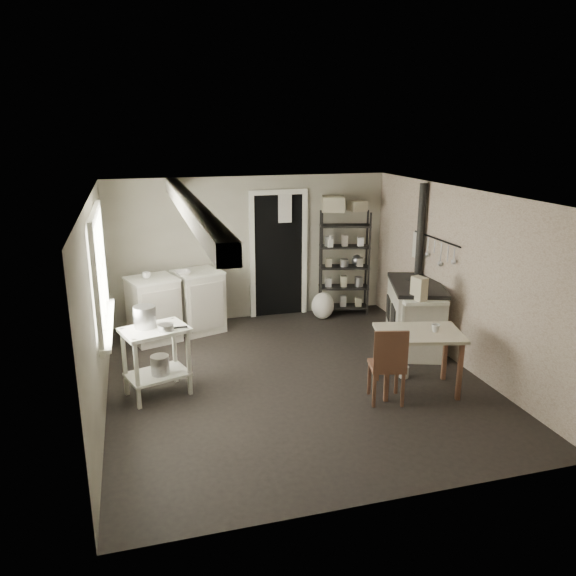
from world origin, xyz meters
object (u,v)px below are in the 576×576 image
object	(u,v)px
prep_table	(157,363)
chair	(387,361)
flour_sack	(323,305)
base_cabinets	(177,306)
stockpot	(145,318)
shelf_rack	(344,258)
stove	(415,318)
work_table	(417,360)

from	to	relation	value
prep_table	chair	size ratio (longest dim) A/B	0.90
prep_table	flour_sack	bearing A→B (deg)	36.62
base_cabinets	chair	distance (m)	3.49
stockpot	flour_sack	bearing A→B (deg)	34.71
shelf_rack	prep_table	bearing A→B (deg)	-130.84
stove	work_table	xyz separation A→B (m)	(-0.60, -1.21, -0.06)
chair	flour_sack	world-z (taller)	chair
stove	chair	bearing A→B (deg)	-109.41
prep_table	chair	xyz separation A→B (m)	(2.51, -0.85, 0.08)
prep_table	stockpot	size ratio (longest dim) A/B	3.05
flour_sack	work_table	bearing A→B (deg)	-85.21
stockpot	chair	world-z (taller)	stockpot
base_cabinets	flour_sack	distance (m)	2.36
prep_table	stockpot	world-z (taller)	stockpot
work_table	shelf_rack	bearing A→B (deg)	86.17
chair	stockpot	bearing A→B (deg)	174.18
prep_table	work_table	size ratio (longest dim) A/B	0.85
stove	base_cabinets	bearing A→B (deg)	174.84
chair	base_cabinets	bearing A→B (deg)	140.99
shelf_rack	work_table	size ratio (longest dim) A/B	1.77
stockpot	stove	distance (m)	3.73
base_cabinets	flour_sack	xyz separation A→B (m)	(2.35, 0.11, -0.22)
base_cabinets	stove	size ratio (longest dim) A/B	1.19
shelf_rack	chair	world-z (taller)	shelf_rack
stove	work_table	size ratio (longest dim) A/B	1.24
flour_sack	chair	bearing A→B (deg)	-94.74
stockpot	stove	xyz separation A→B (m)	(3.68, 0.44, -0.50)
stockpot	flour_sack	xyz separation A→B (m)	(2.84, 1.97, -0.70)
shelf_rack	stove	xyz separation A→B (m)	(0.41, -1.72, -0.51)
work_table	flour_sack	size ratio (longest dim) A/B	2.19
stockpot	flour_sack	distance (m)	3.53
stove	shelf_rack	bearing A→B (deg)	122.16
prep_table	stockpot	xyz separation A→B (m)	(-0.10, 0.07, 0.54)
stove	work_table	bearing A→B (deg)	-97.62
flour_sack	stove	bearing A→B (deg)	-61.42
prep_table	base_cabinets	size ratio (longest dim) A/B	0.57
stockpot	stove	size ratio (longest dim) A/B	0.22
work_table	flour_sack	bearing A→B (deg)	94.79
stockpot	shelf_rack	size ratio (longest dim) A/B	0.16
work_table	chair	world-z (taller)	chair
work_table	stockpot	bearing A→B (deg)	165.80
work_table	flour_sack	world-z (taller)	work_table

